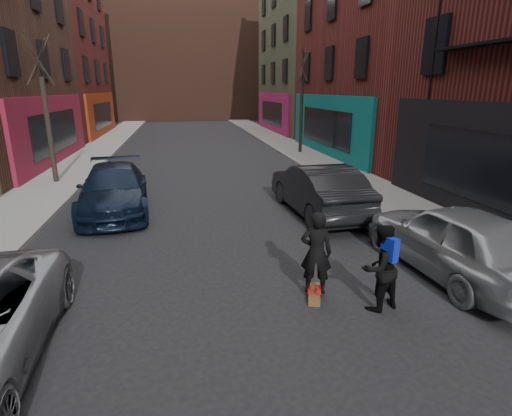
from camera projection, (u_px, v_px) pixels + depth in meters
name	position (u px, v px, depth m)	size (l,w,h in m)	color
sidewalk_left	(105.00, 145.00, 27.99)	(2.50, 84.00, 0.13)	gray
sidewalk_right	(278.00, 141.00, 30.21)	(2.50, 84.00, 0.13)	gray
building_far	(184.00, 63.00, 51.59)	(40.00, 10.00, 14.00)	#47281E
tree_left_far	(45.00, 101.00, 15.75)	(2.00, 2.00, 6.50)	black
tree_right_far	(302.00, 94.00, 23.56)	(2.00, 2.00, 6.80)	black
parked_left_end	(114.00, 189.00, 12.85)	(2.06, 5.08, 1.47)	black
parked_right_far	(456.00, 240.00, 8.43)	(1.85, 4.59, 1.56)	gray
parked_right_end	(318.00, 189.00, 12.63)	(1.69, 4.86, 1.60)	black
skateboard	(314.00, 294.00, 7.68)	(0.22, 0.80, 0.10)	brown
skateboarder	(316.00, 253.00, 7.44)	(0.59, 0.39, 1.61)	black
pedestrian	(380.00, 267.00, 7.06)	(0.92, 0.80, 1.60)	black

